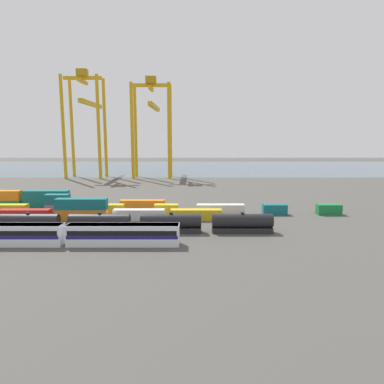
% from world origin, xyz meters
% --- Properties ---
extents(ground_plane, '(420.00, 420.00, 0.00)m').
position_xyz_m(ground_plane, '(0.00, 40.00, 0.00)').
color(ground_plane, '#4C4944').
extents(harbour_water, '(400.00, 110.00, 0.01)m').
position_xyz_m(harbour_water, '(0.00, 143.21, 0.00)').
color(harbour_water, '#475B6B').
rests_on(harbour_water, ground_plane).
extents(passenger_train, '(41.67, 3.14, 3.90)m').
position_xyz_m(passenger_train, '(-4.28, -18.62, 2.14)').
color(passenger_train, silver).
rests_on(passenger_train, ground_plane).
extents(freight_tank_row, '(56.64, 2.81, 4.27)m').
position_xyz_m(freight_tank_row, '(7.17, -10.09, 2.00)').
color(freight_tank_row, '#232326').
rests_on(freight_tank_row, ground_plane).
extents(shipping_container_1, '(12.10, 2.44, 2.60)m').
position_xyz_m(shipping_container_1, '(-20.86, 0.74, 1.30)').
color(shipping_container_1, '#AD211C').
rests_on(shipping_container_1, ground_plane).
extents(shipping_container_2, '(12.10, 2.44, 2.60)m').
position_xyz_m(shipping_container_2, '(-7.30, 0.74, 1.30)').
color(shipping_container_2, orange).
rests_on(shipping_container_2, ground_plane).
extents(shipping_container_3, '(12.10, 2.44, 2.60)m').
position_xyz_m(shipping_container_3, '(-7.30, 0.74, 3.90)').
color(shipping_container_3, '#146066').
rests_on(shipping_container_3, shipping_container_2).
extents(shipping_container_4, '(12.10, 2.44, 2.60)m').
position_xyz_m(shipping_container_4, '(6.26, 0.74, 1.30)').
color(shipping_container_4, silver).
rests_on(shipping_container_4, ground_plane).
extents(shipping_container_5, '(12.10, 2.44, 2.60)m').
position_xyz_m(shipping_container_5, '(19.82, 0.74, 1.30)').
color(shipping_container_5, gold).
rests_on(shipping_container_5, ground_plane).
extents(shipping_container_6, '(12.10, 2.44, 2.60)m').
position_xyz_m(shipping_container_6, '(-29.21, 6.90, 1.30)').
color(shipping_container_6, gold).
rests_on(shipping_container_6, ground_plane).
extents(shipping_container_7, '(6.04, 2.44, 2.60)m').
position_xyz_m(shipping_container_7, '(-15.37, 6.90, 1.30)').
color(shipping_container_7, slate).
rests_on(shipping_container_7, ground_plane).
extents(shipping_container_8, '(6.04, 2.44, 2.60)m').
position_xyz_m(shipping_container_8, '(-15.37, 6.90, 3.90)').
color(shipping_container_8, '#146066').
rests_on(shipping_container_8, shipping_container_7).
extents(shipping_container_9, '(6.04, 2.44, 2.60)m').
position_xyz_m(shipping_container_9, '(-1.53, 6.90, 1.30)').
color(shipping_container_9, gold).
rests_on(shipping_container_9, ground_plane).
extents(shipping_container_10, '(6.04, 2.44, 2.60)m').
position_xyz_m(shipping_container_10, '(12.31, 6.90, 1.30)').
color(shipping_container_10, gold).
rests_on(shipping_container_10, ground_plane).
extents(shipping_container_11, '(12.10, 2.44, 2.60)m').
position_xyz_m(shipping_container_11, '(26.15, 6.90, 1.30)').
color(shipping_container_11, silver).
rests_on(shipping_container_11, ground_plane).
extents(shipping_container_12, '(6.04, 2.44, 2.60)m').
position_xyz_m(shipping_container_12, '(39.99, 6.90, 1.30)').
color(shipping_container_12, '#146066').
rests_on(shipping_container_12, ground_plane).
extents(shipping_container_13, '(6.04, 2.44, 2.60)m').
position_xyz_m(shipping_container_13, '(53.83, 6.90, 1.30)').
color(shipping_container_13, '#197538').
rests_on(shipping_container_13, ground_plane).
extents(shipping_container_14, '(12.10, 2.44, 2.60)m').
position_xyz_m(shipping_container_14, '(-33.74, 13.07, 1.30)').
color(shipping_container_14, '#197538').
rests_on(shipping_container_14, ground_plane).
extents(shipping_container_15, '(12.10, 2.44, 2.60)m').
position_xyz_m(shipping_container_15, '(-33.74, 13.07, 3.90)').
color(shipping_container_15, orange).
rests_on(shipping_container_15, shipping_container_14).
extents(shipping_container_16, '(12.10, 2.44, 2.60)m').
position_xyz_m(shipping_container_16, '(-20.70, 13.07, 1.30)').
color(shipping_container_16, '#146066').
rests_on(shipping_container_16, ground_plane).
extents(shipping_container_17, '(12.10, 2.44, 2.60)m').
position_xyz_m(shipping_container_17, '(-20.70, 13.07, 3.90)').
color(shipping_container_17, '#146066').
rests_on(shipping_container_17, shipping_container_16).
extents(shipping_container_18, '(6.04, 2.44, 2.60)m').
position_xyz_m(shipping_container_18, '(-7.66, 13.07, 1.30)').
color(shipping_container_18, '#146066').
rests_on(shipping_container_18, ground_plane).
extents(shipping_container_19, '(12.10, 2.44, 2.60)m').
position_xyz_m(shipping_container_19, '(5.38, 13.07, 1.30)').
color(shipping_container_19, orange).
rests_on(shipping_container_19, ground_plane).
extents(gantry_crane_west, '(17.99, 37.33, 50.86)m').
position_xyz_m(gantry_crane_west, '(-32.53, 91.83, 30.58)').
color(gantry_crane_west, gold).
rests_on(gantry_crane_west, ground_plane).
extents(gantry_crane_central, '(18.81, 38.55, 47.58)m').
position_xyz_m(gantry_crane_central, '(-0.43, 92.31, 29.03)').
color(gantry_crane_central, gold).
rests_on(gantry_crane_central, ground_plane).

